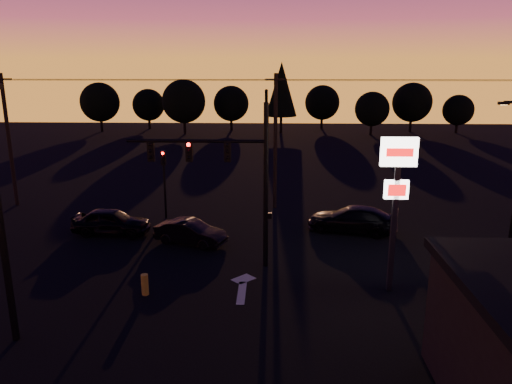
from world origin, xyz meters
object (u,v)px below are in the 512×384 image
(secondary_signal, at_px, (164,174))
(bollard, at_px, (145,285))
(car_mid, at_px, (190,232))
(pylon_sign, at_px, (397,182))
(car_right, at_px, (352,219))
(traffic_signal_mast, at_px, (232,168))
(car_left, at_px, (111,222))

(secondary_signal, bearing_deg, bollard, -82.98)
(secondary_signal, relative_size, car_mid, 1.09)
(pylon_sign, height_order, car_right, pylon_sign)
(car_right, bearing_deg, bollard, -34.91)
(secondary_signal, bearing_deg, traffic_signal_mast, -56.81)
(bollard, relative_size, car_left, 0.21)
(car_left, bearing_deg, car_right, -81.87)
(bollard, relative_size, car_right, 0.18)
(secondary_signal, relative_size, car_left, 0.98)
(pylon_sign, xyz_separation_m, car_left, (-14.51, 6.82, -4.15))
(secondary_signal, bearing_deg, car_right, -11.12)
(pylon_sign, bearing_deg, car_left, 154.84)
(secondary_signal, xyz_separation_m, car_left, (-2.51, -3.17, -2.10))
(traffic_signal_mast, height_order, bollard, traffic_signal_mast)
(traffic_signal_mast, height_order, secondary_signal, traffic_signal_mast)
(car_mid, relative_size, car_right, 0.77)
(traffic_signal_mast, bearing_deg, car_mid, 131.45)
(traffic_signal_mast, distance_m, car_left, 9.54)
(secondary_signal, distance_m, car_right, 11.94)
(traffic_signal_mast, relative_size, pylon_sign, 1.26)
(traffic_signal_mast, xyz_separation_m, pylon_sign, (7.10, -2.49, -0.02))
(secondary_signal, relative_size, car_right, 0.84)
(bollard, xyz_separation_m, car_left, (-3.84, 7.60, 0.29))
(bollard, relative_size, car_mid, 0.23)
(car_right, bearing_deg, car_left, -71.04)
(car_left, xyz_separation_m, car_right, (14.04, 0.90, -0.00))
(traffic_signal_mast, xyz_separation_m, bollard, (-3.57, -3.28, -4.47))
(traffic_signal_mast, relative_size, car_right, 1.65)
(traffic_signal_mast, relative_size, car_left, 1.93)
(secondary_signal, xyz_separation_m, car_right, (11.53, -2.27, -2.11))
(car_left, height_order, car_right, car_left)
(traffic_signal_mast, relative_size, car_mid, 2.15)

